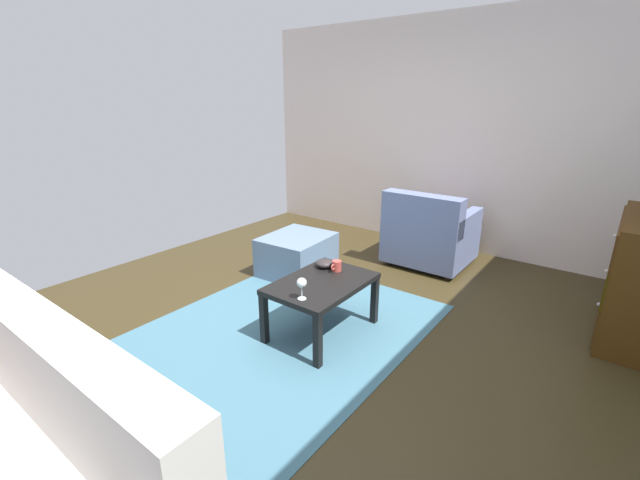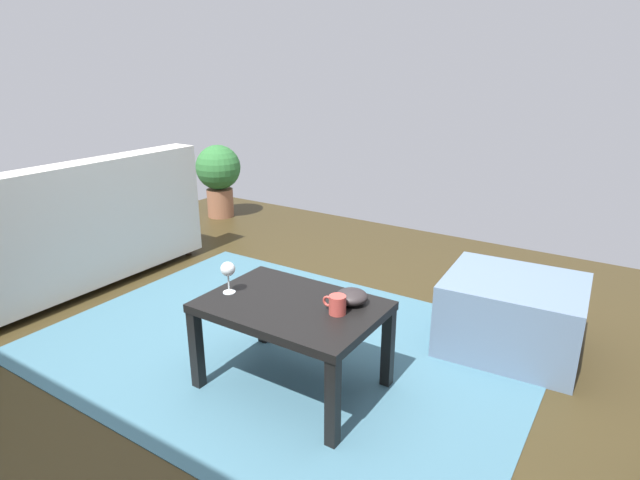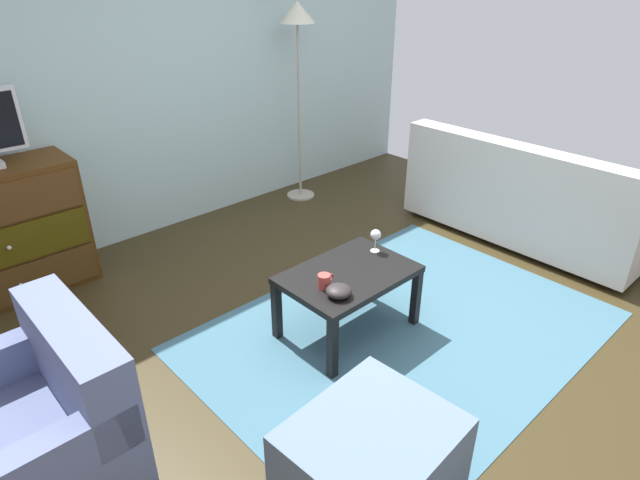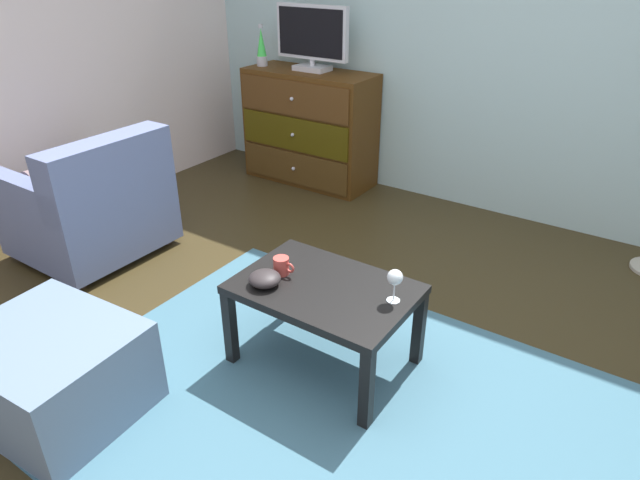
% 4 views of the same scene
% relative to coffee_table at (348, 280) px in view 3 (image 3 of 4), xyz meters
% --- Properties ---
extents(ground_plane, '(5.82, 5.13, 0.05)m').
position_rel_coffee_table_xyz_m(ground_plane, '(0.06, -0.06, -0.41)').
color(ground_plane, '#352B16').
extents(wall_accent_rear, '(5.82, 0.12, 2.66)m').
position_rel_coffee_table_xyz_m(wall_accent_rear, '(0.06, 2.26, 0.95)').
color(wall_accent_rear, '#A3C0BE').
rests_on(wall_accent_rear, ground_plane).
extents(area_rug, '(2.60, 1.90, 0.01)m').
position_rel_coffee_table_xyz_m(area_rug, '(0.26, -0.26, -0.38)').
color(area_rug, '#3B6374').
rests_on(area_rug, ground_plane).
extents(coffee_table, '(0.82, 0.56, 0.44)m').
position_rel_coffee_table_xyz_m(coffee_table, '(0.00, 0.00, 0.00)').
color(coffee_table, black).
rests_on(coffee_table, ground_plane).
extents(wine_glass, '(0.07, 0.07, 0.16)m').
position_rel_coffee_table_xyz_m(wine_glass, '(0.32, 0.07, 0.18)').
color(wine_glass, silver).
rests_on(wine_glass, coffee_table).
extents(mug, '(0.11, 0.08, 0.09)m').
position_rel_coffee_table_xyz_m(mug, '(-0.23, -0.02, 0.10)').
color(mug, '#B34139').
rests_on(mug, coffee_table).
extents(bowl_decorative, '(0.15, 0.15, 0.07)m').
position_rel_coffee_table_xyz_m(bowl_decorative, '(-0.23, -0.15, 0.09)').
color(bowl_decorative, '#292425').
rests_on(bowl_decorative, coffee_table).
extents(couch_large, '(0.85, 1.99, 0.88)m').
position_rel_coffee_table_xyz_m(couch_large, '(2.05, -0.09, -0.04)').
color(couch_large, '#332319').
rests_on(couch_large, ground_plane).
extents(armchair, '(0.80, 0.84, 0.83)m').
position_rel_coffee_table_xyz_m(armchair, '(-1.85, 0.07, -0.04)').
color(armchair, '#332319').
rests_on(armchair, ground_plane).
extents(ottoman, '(0.74, 0.64, 0.41)m').
position_rel_coffee_table_xyz_m(ottoman, '(-0.79, -0.92, -0.18)').
color(ottoman, slate).
rests_on(ottoman, ground_plane).
extents(standing_lamp, '(0.32, 0.32, 1.84)m').
position_rel_coffee_table_xyz_m(standing_lamp, '(1.25, 1.90, 1.20)').
color(standing_lamp, '#A59E8C').
rests_on(standing_lamp, ground_plane).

